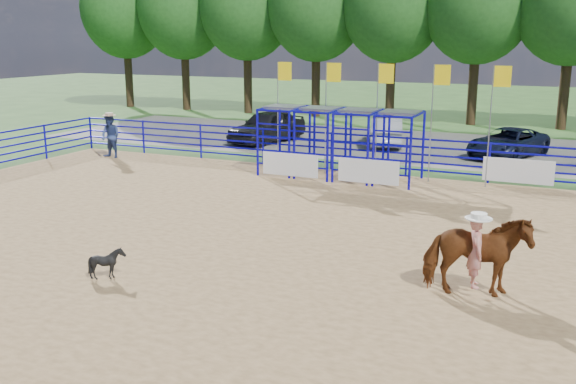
# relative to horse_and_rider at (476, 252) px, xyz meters

# --- Properties ---
(ground) EXTENTS (120.00, 120.00, 0.00)m
(ground) POSITION_rel_horse_and_rider_xyz_m (-4.06, 0.81, -0.96)
(ground) COLOR #355D25
(ground) RESTS_ON ground
(arena_dirt) EXTENTS (30.00, 20.00, 0.02)m
(arena_dirt) POSITION_rel_horse_and_rider_xyz_m (-4.06, 0.81, -0.95)
(arena_dirt) COLOR #9E7D4F
(arena_dirt) RESTS_ON ground
(gravel_strip) EXTENTS (40.00, 10.00, 0.01)m
(gravel_strip) POSITION_rel_horse_and_rider_xyz_m (-4.06, 17.81, -0.95)
(gravel_strip) COLOR slate
(gravel_strip) RESTS_ON ground
(horse_and_rider) EXTENTS (2.22, 1.43, 2.46)m
(horse_and_rider) POSITION_rel_horse_and_rider_xyz_m (0.00, 0.00, 0.00)
(horse_and_rider) COLOR brown
(horse_and_rider) RESTS_ON arena_dirt
(calf) EXTENTS (0.75, 0.69, 0.71)m
(calf) POSITION_rel_horse_and_rider_xyz_m (-7.42, -2.26, -0.58)
(calf) COLOR black
(calf) RESTS_ON arena_dirt
(spectator_cowboy) EXTENTS (0.98, 0.80, 1.93)m
(spectator_cowboy) POSITION_rel_horse_and_rider_xyz_m (-16.63, 9.27, 0.03)
(spectator_cowboy) COLOR navy
(spectator_cowboy) RESTS_ON arena_dirt
(car_a) EXTENTS (2.82, 4.94, 1.58)m
(car_a) POSITION_rel_horse_and_rider_xyz_m (-12.34, 15.91, -0.16)
(car_a) COLOR black
(car_a) RESTS_ON gravel_strip
(car_b) EXTENTS (2.48, 4.35, 1.36)m
(car_b) POSITION_rel_horse_and_rider_xyz_m (-6.65, 17.39, -0.27)
(car_b) COLOR #92949A
(car_b) RESTS_ON gravel_strip
(car_c) EXTENTS (3.58, 4.93, 1.25)m
(car_c) POSITION_rel_horse_and_rider_xyz_m (-0.97, 16.58, -0.32)
(car_c) COLOR black
(car_c) RESTS_ON gravel_strip
(perimeter_fence) EXTENTS (30.10, 20.10, 1.50)m
(perimeter_fence) POSITION_rel_horse_and_rider_xyz_m (-4.06, 0.81, -0.21)
(perimeter_fence) COLOR #0E08BD
(perimeter_fence) RESTS_ON ground
(chute_assembly) EXTENTS (19.32, 2.41, 4.20)m
(chute_assembly) POSITION_rel_horse_and_rider_xyz_m (-5.96, 9.65, 0.30)
(chute_assembly) COLOR #0E08BD
(chute_assembly) RESTS_ON ground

